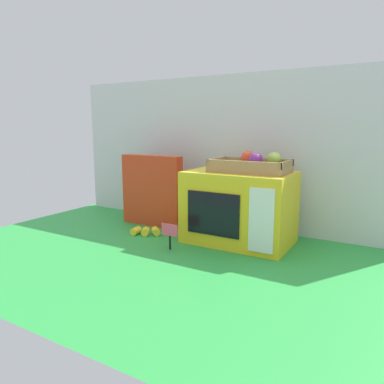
{
  "coord_description": "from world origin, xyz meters",
  "views": [
    {
      "loc": [
        0.73,
        -1.31,
        0.46
      ],
      "look_at": [
        -0.04,
        0.01,
        0.18
      ],
      "focal_mm": 33.5,
      "sensor_mm": 36.0,
      "label": 1
    }
  ],
  "objects_px": {
    "cookie_set_box": "(152,191)",
    "price_sign": "(169,233)",
    "loose_toy_banana": "(146,231)",
    "toy_microwave": "(239,207)",
    "food_groups_crate": "(253,165)"
  },
  "relations": [
    {
      "from": "food_groups_crate",
      "to": "loose_toy_banana",
      "type": "relative_size",
      "value": 2.4
    },
    {
      "from": "price_sign",
      "to": "toy_microwave",
      "type": "bearing_deg",
      "value": 49.3
    },
    {
      "from": "cookie_set_box",
      "to": "price_sign",
      "type": "bearing_deg",
      "value": -43.3
    },
    {
      "from": "toy_microwave",
      "to": "cookie_set_box",
      "type": "bearing_deg",
      "value": 176.21
    },
    {
      "from": "price_sign",
      "to": "cookie_set_box",
      "type": "bearing_deg",
      "value": 136.7
    },
    {
      "from": "price_sign",
      "to": "food_groups_crate",
      "type": "bearing_deg",
      "value": 43.74
    },
    {
      "from": "loose_toy_banana",
      "to": "cookie_set_box",
      "type": "bearing_deg",
      "value": 116.5
    },
    {
      "from": "toy_microwave",
      "to": "loose_toy_banana",
      "type": "height_order",
      "value": "toy_microwave"
    },
    {
      "from": "price_sign",
      "to": "loose_toy_banana",
      "type": "height_order",
      "value": "price_sign"
    },
    {
      "from": "toy_microwave",
      "to": "cookie_set_box",
      "type": "distance_m",
      "value": 0.46
    },
    {
      "from": "toy_microwave",
      "to": "food_groups_crate",
      "type": "bearing_deg",
      "value": 9.02
    },
    {
      "from": "loose_toy_banana",
      "to": "price_sign",
      "type": "bearing_deg",
      "value": -28.7
    },
    {
      "from": "toy_microwave",
      "to": "loose_toy_banana",
      "type": "bearing_deg",
      "value": -163.41
    },
    {
      "from": "cookie_set_box",
      "to": "price_sign",
      "type": "relative_size",
      "value": 3.3
    },
    {
      "from": "food_groups_crate",
      "to": "toy_microwave",
      "type": "bearing_deg",
      "value": -170.98
    }
  ]
}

